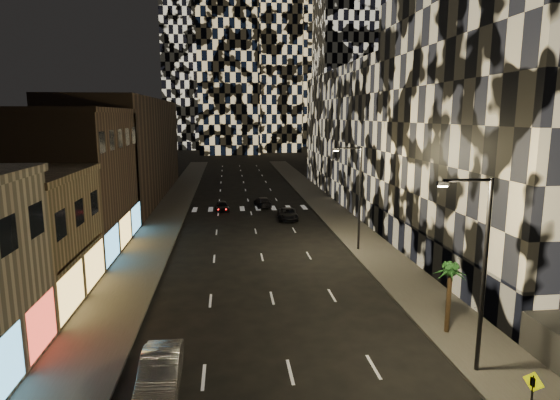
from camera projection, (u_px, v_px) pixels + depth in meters
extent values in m
cube|color=#47443F|center=(171.00, 210.00, 58.82)|extent=(4.00, 120.00, 0.15)
cube|color=#47443F|center=(327.00, 206.00, 61.00)|extent=(4.00, 120.00, 0.15)
cube|color=#4C4C47|center=(188.00, 209.00, 59.05)|extent=(0.20, 120.00, 0.15)
cube|color=#4C4C47|center=(311.00, 207.00, 60.78)|extent=(0.20, 120.00, 0.15)
cube|color=#473628|center=(64.00, 182.00, 40.86)|extent=(10.00, 15.00, 12.00)
cube|color=#473628|center=(127.00, 149.00, 66.59)|extent=(10.00, 40.00, 14.00)
cube|color=#232326|center=(530.00, 126.00, 35.21)|extent=(16.00, 25.00, 22.00)
cube|color=#383838|center=(425.00, 250.00, 36.07)|extent=(0.60, 25.00, 3.00)
cube|color=#232326|center=(386.00, 135.00, 67.34)|extent=(16.00, 40.00, 18.00)
cylinder|color=black|center=(484.00, 277.00, 20.92)|extent=(0.20, 0.20, 9.00)
cylinder|color=black|center=(468.00, 180.00, 20.01)|extent=(2.20, 0.14, 0.14)
cube|color=black|center=(443.00, 183.00, 19.92)|extent=(0.50, 0.25, 0.18)
cube|color=#FFEAB2|center=(443.00, 186.00, 19.94)|extent=(0.35, 0.18, 0.06)
cylinder|color=black|center=(360.00, 199.00, 40.48)|extent=(0.20, 0.20, 9.00)
cylinder|color=black|center=(349.00, 148.00, 39.57)|extent=(2.20, 0.14, 0.14)
cube|color=black|center=(336.00, 150.00, 39.47)|extent=(0.50, 0.25, 0.18)
cube|color=#FFEAB2|center=(336.00, 151.00, 39.49)|extent=(0.35, 0.18, 0.06)
imported|color=#99999E|center=(160.00, 372.00, 20.31)|extent=(1.78, 4.84, 1.58)
imported|color=black|center=(222.00, 206.00, 58.28)|extent=(1.84, 3.76, 1.23)
imported|color=black|center=(263.00, 202.00, 60.77)|extent=(2.26, 4.64, 1.30)
imported|color=black|center=(288.00, 214.00, 53.45)|extent=(2.37, 4.73, 1.28)
cube|color=#FFFE00|center=(533.00, 382.00, 17.15)|extent=(0.38, 0.75, 0.80)
cube|color=black|center=(533.00, 382.00, 17.15)|extent=(0.10, 0.19, 0.36)
cylinder|color=#47331E|center=(448.00, 302.00, 25.24)|extent=(0.25, 0.25, 3.37)
sphere|color=#1B4C1C|center=(451.00, 270.00, 24.91)|extent=(0.74, 0.74, 0.74)
cone|color=#1B4C1C|center=(455.00, 271.00, 24.93)|extent=(1.48, 0.41, 0.89)
cone|color=#1B4C1C|center=(452.00, 269.00, 25.13)|extent=(1.21, 1.27, 0.89)
cone|color=#1B4C1C|center=(448.00, 269.00, 25.17)|extent=(0.50, 1.49, 0.89)
cone|color=#1B4C1C|center=(445.00, 270.00, 25.02)|extent=(1.41, 0.99, 0.89)
cone|color=#1B4C1C|center=(447.00, 271.00, 24.80)|extent=(1.47, 0.80, 0.89)
cone|color=#1B4C1C|center=(451.00, 272.00, 24.67)|extent=(0.72, 1.48, 0.89)
cone|color=#1B4C1C|center=(455.00, 272.00, 24.72)|extent=(1.06, 1.38, 0.89)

